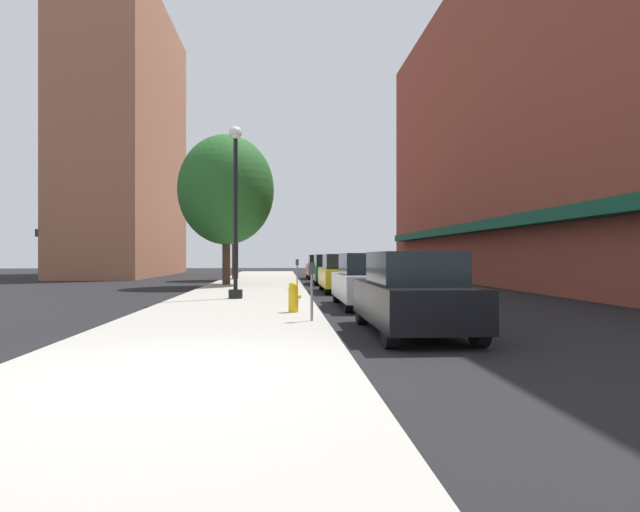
% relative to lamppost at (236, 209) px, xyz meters
% --- Properties ---
extents(ground_plane, '(90.00, 90.00, 0.00)m').
position_rel_lamppost_xyz_m(ground_plane, '(4.21, 6.24, -3.20)').
color(ground_plane, black).
extents(sidewalk_slab, '(4.80, 50.00, 0.12)m').
position_rel_lamppost_xyz_m(sidewalk_slab, '(0.21, 7.24, -3.14)').
color(sidewalk_slab, '#A8A399').
rests_on(sidewalk_slab, ground).
extents(building_right_brick, '(6.80, 40.00, 18.50)m').
position_rel_lamppost_xyz_m(building_right_brick, '(15.20, 10.24, 6.03)').
color(building_right_brick, brown).
rests_on(building_right_brick, ground).
extents(building_far_background, '(6.80, 18.00, 21.59)m').
position_rel_lamppost_xyz_m(building_far_background, '(-10.80, 25.24, 7.57)').
color(building_far_background, '#9E6047').
rests_on(building_far_background, ground).
extents(lamppost, '(0.48, 0.48, 5.90)m').
position_rel_lamppost_xyz_m(lamppost, '(0.00, 0.00, 0.00)').
color(lamppost, black).
rests_on(lamppost, sidewalk_slab).
extents(fire_hydrant, '(0.33, 0.26, 0.79)m').
position_rel_lamppost_xyz_m(fire_hydrant, '(1.89, -4.56, -2.68)').
color(fire_hydrant, gold).
rests_on(fire_hydrant, sidewalk_slab).
extents(parking_meter_near, '(0.14, 0.09, 1.31)m').
position_rel_lamppost_xyz_m(parking_meter_near, '(2.26, -6.42, -2.25)').
color(parking_meter_near, slate).
rests_on(parking_meter_near, sidewalk_slab).
extents(parking_meter_far, '(0.14, 0.09, 1.31)m').
position_rel_lamppost_xyz_m(parking_meter_far, '(2.26, 5.07, -2.25)').
color(parking_meter_far, slate).
rests_on(parking_meter_far, sidewalk_slab).
extents(tree_near, '(4.85, 4.85, 7.62)m').
position_rel_lamppost_xyz_m(tree_near, '(-1.25, 8.91, 1.73)').
color(tree_near, '#422D1E').
rests_on(tree_near, sidewalk_slab).
extents(tree_mid, '(3.77, 3.77, 6.87)m').
position_rel_lamppost_xyz_m(tree_mid, '(-1.46, 16.40, 1.60)').
color(tree_mid, '#422D1E').
rests_on(tree_mid, sidewalk_slab).
extents(car_black, '(1.80, 4.30, 1.66)m').
position_rel_lamppost_xyz_m(car_black, '(4.21, -7.80, -2.39)').
color(car_black, black).
rests_on(car_black, ground).
extents(car_silver, '(1.80, 4.30, 1.66)m').
position_rel_lamppost_xyz_m(car_silver, '(4.21, -2.17, -2.39)').
color(car_silver, black).
rests_on(car_silver, ground).
extents(car_yellow, '(1.80, 4.30, 1.66)m').
position_rel_lamppost_xyz_m(car_yellow, '(4.21, 4.64, -2.39)').
color(car_yellow, black).
rests_on(car_yellow, ground).
extents(car_green, '(1.80, 4.30, 1.66)m').
position_rel_lamppost_xyz_m(car_green, '(4.21, 11.18, -2.39)').
color(car_green, black).
rests_on(car_green, ground).
extents(car_red, '(1.80, 4.30, 1.66)m').
position_rel_lamppost_xyz_m(car_red, '(4.21, 18.02, -2.39)').
color(car_red, black).
rests_on(car_red, ground).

